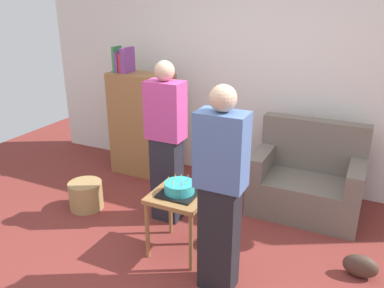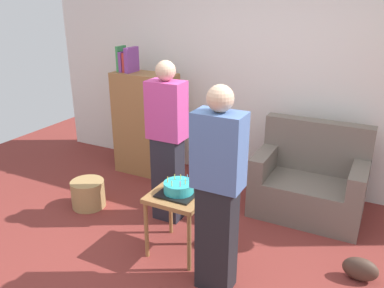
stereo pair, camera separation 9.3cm
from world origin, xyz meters
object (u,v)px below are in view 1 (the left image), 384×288
Objects in this scene: side_table at (180,202)px; person_holding_cake at (220,192)px; person_blowing_candles at (166,143)px; handbag at (360,266)px; bookshelf at (142,123)px; couch at (307,181)px; birthday_cake at (179,188)px; wicker_basket at (86,195)px.

side_table is 0.35× the size of person_holding_cake.
person_blowing_candles is 5.82× the size of handbag.
person_holding_cake reaches higher than bookshelf.
birthday_cake is at bearing -125.73° from couch.
bookshelf is at bearing -48.07° from person_holding_cake.
person_blowing_candles is 1.15m from wicker_basket.
person_blowing_candles reaches higher than wicker_basket.
side_table is (-0.88, -1.22, 0.15)m from couch.
handbag is at bearing -20.04° from bookshelf.
person_blowing_candles is at bearing 176.06° from handbag.
birthday_cake is 0.20× the size of person_blowing_candles.
person_holding_cake is (0.48, -0.27, 0.20)m from birthday_cake.
couch is at bearing 54.27° from birthday_cake.
wicker_basket is (-0.07, -1.06, -0.52)m from bookshelf.
handbag is (1.87, -0.13, -0.73)m from person_blowing_candles.
handbag is at bearing 1.60° from wicker_basket.
person_holding_cake is at bearing -104.96° from couch.
wicker_basket is at bearing -93.88° from bookshelf.
person_blowing_candles reaches higher than bookshelf.
person_holding_cake reaches higher than couch.
couch is at bearing 24.51° from wicker_basket.
birthday_cake is 1.14× the size of handbag.
wicker_basket reaches higher than handbag.
bookshelf is 5.73× the size of handbag.
person_holding_cake is at bearing -149.80° from handbag.
person_blowing_candles is 1.00× the size of person_holding_cake.
bookshelf reaches higher than birthday_cake.
birthday_cake reaches higher than side_table.
side_table is at bearing -45.44° from person_blowing_candles.
couch is 3.93× the size of handbag.
bookshelf is 1.18m from wicker_basket.
bookshelf is 4.46× the size of wicker_basket.
couch is at bearing 36.45° from person_blowing_candles.
side_table is at bearing -125.73° from couch.
person_blowing_candles reaches higher than couch.
couch is at bearing 54.27° from side_table.
bookshelf is 1.78m from side_table.
couch is 2.11m from bookshelf.
bookshelf is 1.77m from birthday_cake.
side_table is 2.06× the size of handbag.
bookshelf reaches higher than wicker_basket.
person_holding_cake is at bearing -35.43° from person_blowing_candles.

